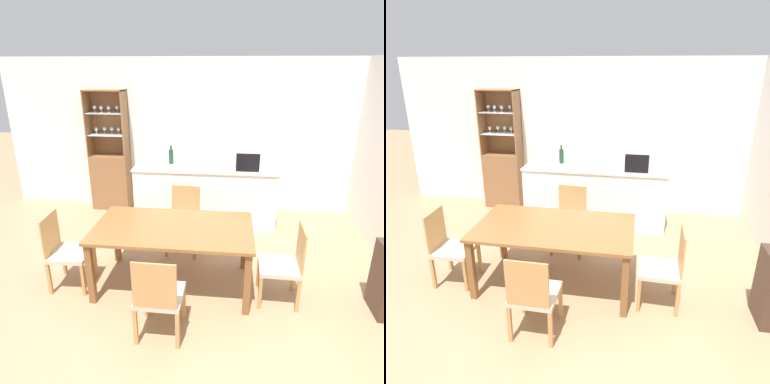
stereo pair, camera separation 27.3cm
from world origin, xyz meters
TOP-DOWN VIEW (x-y plane):
  - ground_plane at (0.00, 0.00)m, footprint 18.00×18.00m
  - wall_back at (0.00, 2.63)m, footprint 6.80×0.06m
  - kitchen_counter at (0.16, 1.93)m, footprint 2.22×0.56m
  - display_cabinet at (-1.54, 2.43)m, footprint 0.65×0.35m
  - dining_table at (-0.06, 0.24)m, footprint 1.76×0.98m
  - dining_chair_side_left_near at (-1.27, 0.09)m, footprint 0.44×0.44m
  - dining_chair_side_right_near at (1.14, 0.09)m, footprint 0.44×0.44m
  - dining_chair_head_near at (-0.06, -0.59)m, footprint 0.43×0.43m
  - dining_chair_head_far at (-0.06, 1.06)m, footprint 0.45×0.45m
  - microwave at (0.87, 1.91)m, footprint 0.53×0.38m
  - wine_bottle at (-0.40, 2.09)m, footprint 0.07×0.07m

SIDE VIEW (x-z plane):
  - ground_plane at x=0.00m, z-range 0.00..0.00m
  - dining_chair_side_left_near at x=-1.27m, z-range 0.00..0.88m
  - dining_chair_side_right_near at x=1.14m, z-range 0.00..0.88m
  - dining_chair_head_near at x=-0.06m, z-range 0.00..0.88m
  - dining_chair_head_far at x=-0.06m, z-range 0.00..0.88m
  - kitchen_counter at x=0.16m, z-range 0.00..0.94m
  - display_cabinet at x=-1.54m, z-range -0.39..1.66m
  - dining_table at x=-0.06m, z-range 0.28..1.02m
  - wine_bottle at x=-0.40m, z-range 0.91..1.20m
  - microwave at x=0.87m, z-range 0.94..1.25m
  - wall_back at x=0.00m, z-range 0.00..2.55m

